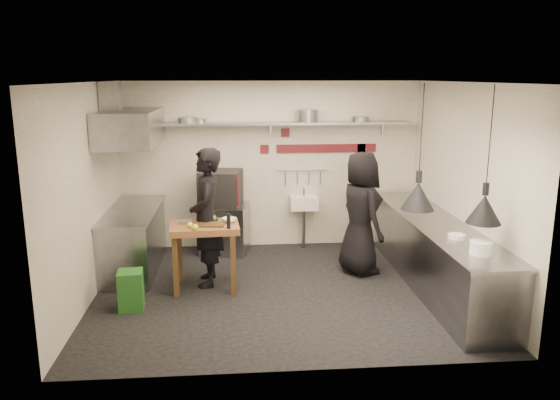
{
  "coord_description": "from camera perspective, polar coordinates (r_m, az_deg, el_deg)",
  "views": [
    {
      "loc": [
        -0.6,
        -7.01,
        2.89
      ],
      "look_at": [
        0.01,
        0.3,
        1.21
      ],
      "focal_mm": 35.0,
      "sensor_mm": 36.0,
      "label": 1
    }
  ],
  "objects": [
    {
      "name": "steel_tray",
      "position": [
        7.53,
        -9.82,
        -2.3
      ],
      "size": [
        0.2,
        0.15,
        0.03
      ],
      "primitive_type": "cube",
      "rotation": [
        0.0,
        0.0,
        0.14
      ],
      "color": "gray",
      "rests_on": "prep_table"
    },
    {
      "name": "sink_tap",
      "position": [
        9.2,
        2.51,
        0.81
      ],
      "size": [
        0.03,
        0.03,
        0.14
      ],
      "primitive_type": "cylinder",
      "color": "gray",
      "rests_on": "hand_sink"
    },
    {
      "name": "shelf_bracket_left",
      "position": [
        9.21,
        -12.98,
        7.18
      ],
      "size": [
        0.04,
        0.06,
        0.24
      ],
      "primitive_type": "cube",
      "color": "gray",
      "rests_on": "wall_back"
    },
    {
      "name": "counter_left",
      "position": [
        8.56,
        -15.05,
        -4.1
      ],
      "size": [
        0.7,
        1.9,
        0.9
      ],
      "primitive_type": "cube",
      "color": "gray",
      "rests_on": "floor"
    },
    {
      "name": "hand_sink",
      "position": [
        9.24,
        2.49,
        -0.28
      ],
      "size": [
        0.46,
        0.34,
        0.22
      ],
      "primitive_type": "cube",
      "color": "white",
      "rests_on": "wall_back"
    },
    {
      "name": "prep_table",
      "position": [
        7.59,
        -7.8,
        -5.88
      ],
      "size": [
        0.96,
        0.7,
        0.92
      ],
      "primitive_type": null,
      "rotation": [
        0.0,
        0.0,
        0.06
      ],
      "color": "#905E37",
      "rests_on": "floor"
    },
    {
      "name": "hood_duct",
      "position": [
        8.25,
        -17.29,
        10.0
      ],
      "size": [
        0.28,
        0.28,
        0.5
      ],
      "primitive_type": "cube",
      "color": "gray",
      "rests_on": "ceiling"
    },
    {
      "name": "red_band_horiz",
      "position": [
        9.3,
        4.88,
        5.4
      ],
      "size": [
        1.7,
        0.02,
        0.14
      ],
      "primitive_type": "cube",
      "color": "maroon",
      "rests_on": "wall_back"
    },
    {
      "name": "wall_back",
      "position": [
        9.25,
        -1.0,
        3.65
      ],
      "size": [
        5.0,
        0.04,
        2.8
      ],
      "primitive_type": "cube",
      "color": "white",
      "rests_on": "floor"
    },
    {
      "name": "wall_front",
      "position": [
        5.16,
        2.12,
        -3.84
      ],
      "size": [
        5.0,
        0.04,
        2.8
      ],
      "primitive_type": "cube",
      "color": "white",
      "rests_on": "floor"
    },
    {
      "name": "veg_ball",
      "position": [
        7.55,
        -7.0,
        -1.89
      ],
      "size": [
        0.09,
        0.09,
        0.09
      ],
      "primitive_type": "sphere",
      "rotation": [
        0.0,
        0.0,
        0.04
      ],
      "color": "#427B33",
      "rests_on": "prep_table"
    },
    {
      "name": "stock_pot",
      "position": [
        9.03,
        2.84,
        8.78
      ],
      "size": [
        0.46,
        0.46,
        0.2
      ],
      "primitive_type": "cylinder",
      "rotation": [
        0.0,
        0.0,
        -0.37
      ],
      "color": "gray",
      "rests_on": "back_shelf"
    },
    {
      "name": "red_tile_b",
      "position": [
        9.18,
        -1.62,
        5.35
      ],
      "size": [
        0.14,
        0.02,
        0.14
      ],
      "primitive_type": "cube",
      "color": "maroon",
      "rests_on": "wall_back"
    },
    {
      "name": "counter_right_top",
      "position": [
        7.78,
        16.11,
        -2.29
      ],
      "size": [
        0.76,
        3.9,
        0.03
      ],
      "primitive_type": "cube",
      "color": "gray",
      "rests_on": "counter_right"
    },
    {
      "name": "oven_door",
      "position": [
        8.66,
        -5.92,
        0.86
      ],
      "size": [
        0.48,
        0.12,
        0.46
      ],
      "primitive_type": "cube",
      "rotation": [
        0.0,
        0.0,
        -0.19
      ],
      "color": "maroon",
      "rests_on": "combi_oven"
    },
    {
      "name": "small_bowl_right",
      "position": [
        7.06,
        17.96,
        -3.63
      ],
      "size": [
        0.25,
        0.25,
        0.05
      ],
      "primitive_type": "cylinder",
      "rotation": [
        0.0,
        0.0,
        -0.19
      ],
      "color": "white",
      "rests_on": "counter_right_top"
    },
    {
      "name": "sink_drain",
      "position": [
        9.31,
        2.5,
        -2.97
      ],
      "size": [
        0.06,
        0.06,
        0.66
      ],
      "primitive_type": "cylinder",
      "color": "gray",
      "rests_on": "floor"
    },
    {
      "name": "pan_mid_left",
      "position": [
        8.97,
        -8.42,
        8.22
      ],
      "size": [
        0.23,
        0.23,
        0.07
      ],
      "primitive_type": "cylinder",
      "rotation": [
        0.0,
        0.0,
        -0.07
      ],
      "color": "gray",
      "rests_on": "back_shelf"
    },
    {
      "name": "shelf_bracket_mid",
      "position": [
        9.14,
        -1.0,
        7.46
      ],
      "size": [
        0.04,
        0.06,
        0.24
      ],
      "primitive_type": "cube",
      "color": "gray",
      "rests_on": "wall_back"
    },
    {
      "name": "red_tile_a",
      "position": [
        9.17,
        0.57,
        7.04
      ],
      "size": [
        0.14,
        0.02,
        0.14
      ],
      "primitive_type": "cube",
      "color": "maroon",
      "rests_on": "wall_back"
    },
    {
      "name": "combi_oven",
      "position": [
        8.93,
        -6.22,
        1.23
      ],
      "size": [
        0.75,
        0.71,
        0.58
      ],
      "primitive_type": "cube",
      "rotation": [
        0.0,
        0.0,
        -0.19
      ],
      "color": "black",
      "rests_on": "oven_stand"
    },
    {
      "name": "wall_left",
      "position": [
        7.41,
        -19.53,
        0.58
      ],
      "size": [
        0.04,
        4.2,
        2.8
      ],
      "primitive_type": "cube",
      "color": "white",
      "rests_on": "floor"
    },
    {
      "name": "red_band_vert",
      "position": [
        9.49,
        8.4,
        2.53
      ],
      "size": [
        0.14,
        0.02,
        1.1
      ],
      "primitive_type": "cube",
      "color": "maroon",
      "rests_on": "wall_back"
    },
    {
      "name": "floor",
      "position": [
        7.6,
        0.11,
        -9.41
      ],
      "size": [
        5.0,
        5.0,
        0.0
      ],
      "primitive_type": "plane",
      "color": "black",
      "rests_on": "ground"
    },
    {
      "name": "oven_stand",
      "position": [
        9.11,
        -5.77,
        -2.99
      ],
      "size": [
        0.85,
        0.8,
        0.8
      ],
      "primitive_type": "cube",
      "rotation": [
        0.0,
        0.0,
        -0.19
      ],
      "color": "gray",
      "rests_on": "floor"
    },
    {
      "name": "utensil_rail",
      "position": [
        9.27,
        2.42,
        3.17
      ],
      "size": [
        0.9,
        0.02,
        0.02
      ],
      "primitive_type": "cylinder",
      "rotation": [
        0.0,
        1.57,
        0.0
      ],
      "color": "gray",
      "rests_on": "wall_back"
    },
    {
      "name": "pan_right",
      "position": [
        9.19,
        8.39,
        8.36
      ],
      "size": [
        0.31,
        0.31,
        0.08
      ],
      "primitive_type": "cylinder",
      "rotation": [
        0.0,
        0.0,
        -0.11
      ],
      "color": "gray",
      "rests_on": "back_shelf"
    },
    {
      "name": "pepper_mill",
      "position": [
        7.18,
        -5.39,
        -2.22
      ],
      "size": [
        0.06,
        0.06,
        0.2
      ],
      "primitive_type": "cylinder",
      "rotation": [
        0.0,
        0.0,
        0.31
      ],
      "color": "black",
      "rests_on": "prep_table"
    },
    {
      "name": "heat_lamp_far",
      "position": [
        6.41,
        20.98,
        4.37
      ],
      "size": [
        0.48,
        0.48,
        1.54
      ],
      "primitive_type": null,
      "rotation": [
        0.0,
        0.0,
        -0.27
      ],
      "color": "black",
      "rests_on": "ceiling"
    },
    {
      "name": "oven_glass",
      "position": [
        8.69,
        -6.36,
        0.9
      ],
      "size": [
        0.36,
        0.09,
        0.34
      ],
      "primitive_type": "cube",
      "rotation": [
        0.0,
        0.0,
        -0.19
      ],
      "color": "black",
      "rests_on": "oven_door"
    },
    {
      "name": "counter_left_top",
      "position": [
        8.44,
        -15.23,
        -1.07
      ],
      "size": [
        0.76,
        2.0,
        0.03
      ],
      "primitive_type": "cube",
      "color": "gray",
      "rests_on": "counter_left"
    },
    {
      "name": "heat_lamp_near",
      "position": [
        6.61,
        14.49,
        5.29
      ],
      "size": [
        0.41,
        0.41,
        1.49
      ],
      "primitive_type": null,
      "rotation": [
        0.0,
        0.0,
        0.03
      ],
      "color": "black",
      "rests_on": "ceiling"
    },
    {
      "name": "wall_right",
      "position": [
        7.8,
        18.73,
        1.23
      ],
      "size": [
        0.04,
        4.2,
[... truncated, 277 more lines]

